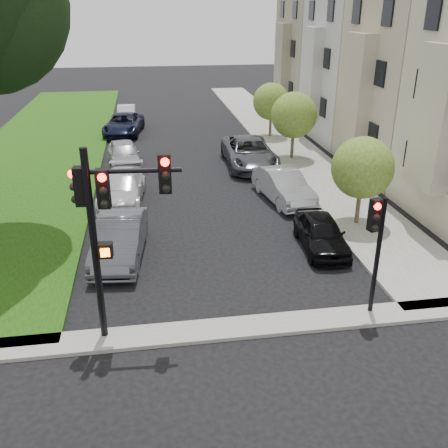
{
  "coord_description": "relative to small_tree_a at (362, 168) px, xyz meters",
  "views": [
    {
      "loc": [
        -2.29,
        -9.63,
        8.52
      ],
      "look_at": [
        0.0,
        5.0,
        2.0
      ],
      "focal_mm": 40.0,
      "sensor_mm": 36.0,
      "label": 1
    }
  ],
  "objects": [
    {
      "name": "ground",
      "position": [
        -6.2,
        -8.54,
        -2.51
      ],
      "size": [
        140.0,
        140.0,
        0.0
      ],
      "primitive_type": "plane",
      "color": "black",
      "rests_on": "ground"
    },
    {
      "name": "grass_strip",
      "position": [
        -15.2,
        15.46,
        -2.45
      ],
      "size": [
        8.0,
        44.0,
        0.12
      ],
      "primitive_type": "cube",
      "color": "#163C0B",
      "rests_on": "ground"
    },
    {
      "name": "sidewalk_right",
      "position": [
        0.55,
        15.46,
        -2.45
      ],
      "size": [
        3.5,
        44.0,
        0.12
      ],
      "primitive_type": "cube",
      "color": "gray",
      "rests_on": "ground"
    },
    {
      "name": "sidewalk_cross",
      "position": [
        -6.2,
        -6.54,
        -2.45
      ],
      "size": [
        60.0,
        1.0,
        0.12
      ],
      "primitive_type": "cube",
      "color": "gray",
      "rests_on": "ground"
    },
    {
      "name": "house_b",
      "position": [
        6.25,
        6.96,
        4.43
      ],
      "size": [
        7.7,
        7.55,
        15.97
      ],
      "color": "#B8AF9C",
      "rests_on": "ground"
    },
    {
      "name": "house_c",
      "position": [
        6.25,
        14.46,
        4.43
      ],
      "size": [
        7.7,
        7.55,
        15.97
      ],
      "color": "beige",
      "rests_on": "ground"
    },
    {
      "name": "house_d",
      "position": [
        6.25,
        21.96,
        4.43
      ],
      "size": [
        7.7,
        7.55,
        15.97
      ],
      "color": "tan",
      "rests_on": "ground"
    },
    {
      "name": "small_tree_a",
      "position": [
        0.0,
        0.0,
        0.0
      ],
      "size": [
        2.51,
        2.51,
        3.77
      ],
      "color": "brown",
      "rests_on": "ground"
    },
    {
      "name": "small_tree_b",
      "position": [
        0.0,
        9.83,
        0.15
      ],
      "size": [
        2.66,
        2.66,
        3.99
      ],
      "color": "brown",
      "rests_on": "ground"
    },
    {
      "name": "small_tree_c",
      "position": [
        0.0,
        15.3,
        -0.01
      ],
      "size": [
        2.5,
        2.5,
        3.75
      ],
      "color": "brown",
      "rests_on": "ground"
    },
    {
      "name": "traffic_signal_main",
      "position": [
        -9.57,
        -6.3,
        1.25
      ],
      "size": [
        2.66,
        0.69,
        5.44
      ],
      "color": "black",
      "rests_on": "ground"
    },
    {
      "name": "traffic_signal_secondary",
      "position": [
        -2.33,
        -6.35,
        0.09
      ],
      "size": [
        0.5,
        0.4,
        3.72
      ],
      "color": "black",
      "rests_on": "ground"
    },
    {
      "name": "car_parked_0",
      "position": [
        -2.23,
        -1.89,
        -1.86
      ],
      "size": [
        1.75,
        3.89,
        1.3
      ],
      "primitive_type": "imported",
      "rotation": [
        0.0,
        0.0,
        -0.06
      ],
      "color": "black",
      "rests_on": "ground"
    },
    {
      "name": "car_parked_1",
      "position": [
        -2.31,
        3.27,
        -1.77
      ],
      "size": [
        2.21,
        4.66,
        1.48
      ],
      "primitive_type": "imported",
      "rotation": [
        0.0,
        0.0,
        0.15
      ],
      "color": "#999BA0",
      "rests_on": "ground"
    },
    {
      "name": "car_parked_2",
      "position": [
        -2.79,
        8.92,
        -1.7
      ],
      "size": [
        2.77,
        5.83,
        1.61
      ],
      "primitive_type": "imported",
      "rotation": [
        0.0,
        0.0,
        -0.02
      ],
      "color": "#3F4247",
      "rests_on": "ground"
    },
    {
      "name": "car_parked_5",
      "position": [
        -9.7,
        -1.47,
        -1.75
      ],
      "size": [
        2.09,
        4.75,
        1.52
      ],
      "primitive_type": "imported",
      "rotation": [
        0.0,
        0.0,
        -0.11
      ],
      "color": "#3F4247",
      "rests_on": "ground"
    },
    {
      "name": "car_parked_6",
      "position": [
        -9.8,
        4.29,
        -1.81
      ],
      "size": [
        2.35,
        4.95,
        1.4
      ],
      "primitive_type": "imported",
      "rotation": [
        0.0,
        0.0,
        -0.08
      ],
      "color": "silver",
      "rests_on": "ground"
    },
    {
      "name": "car_parked_7",
      "position": [
        -9.85,
        10.05,
        -1.79
      ],
      "size": [
        2.16,
        4.39,
        1.44
      ],
      "primitive_type": "imported",
      "rotation": [
        0.0,
        0.0,
        0.11
      ],
      "color": "#999BA0",
      "rests_on": "ground"
    },
    {
      "name": "car_parked_8",
      "position": [
        -10.09,
        17.93,
        -1.79
      ],
      "size": [
        3.09,
        5.46,
        1.44
      ],
      "primitive_type": "imported",
      "rotation": [
        0.0,
        0.0,
        -0.14
      ],
      "color": "black",
      "rests_on": "ground"
    },
    {
      "name": "car_parked_9",
      "position": [
        -9.99,
        22.1,
        -1.87
      ],
      "size": [
        1.41,
        3.88,
        1.27
      ],
      "primitive_type": "imported",
      "rotation": [
        0.0,
        0.0,
        -0.02
      ],
      "color": "silver",
      "rests_on": "ground"
    }
  ]
}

